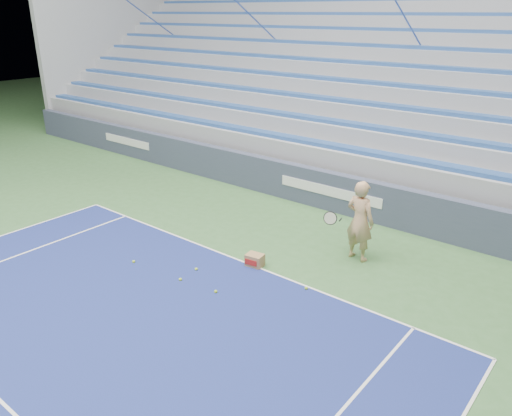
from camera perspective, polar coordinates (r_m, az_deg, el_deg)
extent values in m
cube|color=white|center=(11.34, -1.97, -5.96)|extent=(10.97, 0.05, 0.00)
cube|color=#384056|center=(14.13, 8.67, 1.89)|extent=(30.00, 0.30, 1.10)
cube|color=white|center=(19.90, -14.57, 7.39)|extent=(2.60, 0.02, 0.28)
cube|color=white|center=(13.99, 8.35, 1.92)|extent=(3.20, 0.02, 0.28)
cube|color=#93959B|center=(18.04, 16.15, 5.63)|extent=(30.00, 8.50, 1.10)
cube|color=#93959B|center=(17.85, 16.42, 8.10)|extent=(30.00, 8.50, 0.50)
cube|color=#294F95|center=(14.37, 10.31, 6.74)|extent=(29.60, 0.42, 0.11)
cube|color=#93959B|center=(18.14, 17.13, 9.85)|extent=(30.00, 7.65, 0.50)
cube|color=#294F95|center=(14.99, 12.05, 9.20)|extent=(29.60, 0.42, 0.11)
cube|color=#93959B|center=(18.44, 17.82, 11.54)|extent=(30.00, 6.80, 0.50)
cube|color=#294F95|center=(15.65, 13.67, 11.44)|extent=(29.60, 0.42, 0.11)
cube|color=#93959B|center=(18.76, 18.51, 13.17)|extent=(30.00, 5.95, 0.50)
cube|color=#294F95|center=(16.34, 15.18, 13.50)|extent=(29.60, 0.42, 0.11)
cube|color=#93959B|center=(19.10, 19.17, 14.75)|extent=(30.00, 5.10, 0.50)
cube|color=#294F95|center=(17.06, 16.59, 15.37)|extent=(29.60, 0.42, 0.11)
cube|color=#93959B|center=(19.45, 19.82, 16.26)|extent=(30.00, 4.25, 0.50)
cube|color=#294F95|center=(17.80, 17.91, 17.09)|extent=(29.60, 0.42, 0.11)
cube|color=#93959B|center=(19.82, 20.46, 17.72)|extent=(30.00, 3.40, 0.50)
cube|color=#294F95|center=(18.57, 19.13, 18.65)|extent=(29.60, 0.42, 0.11)
cube|color=#93959B|center=(20.20, 21.09, 19.13)|extent=(30.00, 2.55, 0.50)
cube|color=#294F95|center=(19.35, 20.28, 20.09)|extent=(29.60, 0.42, 0.11)
cube|color=#93959B|center=(20.60, 21.70, 20.48)|extent=(30.00, 1.70, 0.50)
cube|color=#93959B|center=(27.18, -15.05, 16.27)|extent=(0.30, 8.80, 6.10)
cube|color=#93959B|center=(21.75, 22.06, 15.89)|extent=(31.00, 0.40, 7.30)
cylinder|color=#3152AC|center=(24.63, -10.76, 19.75)|extent=(0.05, 8.53, 5.04)
cylinder|color=#3152AC|center=(20.48, 0.99, 19.78)|extent=(0.05, 8.53, 5.04)
cylinder|color=#3152AC|center=(17.43, 17.59, 18.52)|extent=(0.05, 8.53, 5.04)
imported|color=tan|center=(11.28, 11.80, -1.45)|extent=(0.73, 0.52, 1.86)
cylinder|color=black|center=(11.21, 9.63, -1.32)|extent=(0.12, 0.27, 0.08)
cylinder|color=beige|center=(10.99, 8.48, -1.16)|extent=(0.29, 0.16, 0.28)
torus|color=black|center=(10.99, 8.48, -1.16)|extent=(0.31, 0.18, 0.30)
cube|color=#977349|center=(11.05, -0.13, -5.98)|extent=(0.41, 0.33, 0.28)
cube|color=#B21E19|center=(10.96, -0.62, -6.26)|extent=(0.30, 0.06, 0.13)
sphere|color=#ADD72C|center=(11.55, -13.80, -5.97)|extent=(0.07, 0.07, 0.07)
sphere|color=#ADD72C|center=(10.27, 5.76, -9.11)|extent=(0.07, 0.07, 0.07)
sphere|color=#ADD72C|center=(10.14, -4.62, -9.50)|extent=(0.07, 0.07, 0.07)
sphere|color=#ADD72C|center=(10.99, -6.85, -6.95)|extent=(0.07, 0.07, 0.07)
sphere|color=#ADD72C|center=(10.64, -8.64, -8.08)|extent=(0.07, 0.07, 0.07)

